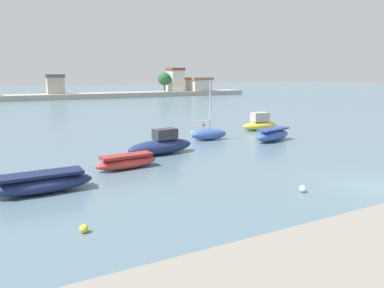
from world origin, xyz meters
TOP-DOWN VIEW (x-y plane):
  - ground_plane at (0.00, 0.00)m, footprint 400.00×400.00m
  - moored_boat_0 at (-15.55, 7.28)m, footprint 4.99×1.65m
  - moored_boat_1 at (-10.34, 9.89)m, footprint 4.16×1.53m
  - moored_boat_2 at (-6.72, 12.76)m, footprint 5.44×2.24m
  - moored_boat_3 at (-0.62, 16.12)m, footprint 3.47×1.45m
  - moored_boat_4 at (4.11, 12.99)m, footprint 4.54×2.40m
  - moored_boat_5 at (7.27, 18.76)m, footprint 4.37×1.63m
  - mooring_buoy_0 at (-14.68, 1.58)m, footprint 0.33×0.33m
  - mooring_buoy_1 at (-0.30, 19.94)m, footprint 0.28×0.28m
  - mooring_buoy_2 at (-3.96, 1.25)m, footprint 0.34×0.34m
  - mooring_buoy_3 at (3.50, 24.35)m, footprint 0.31×0.31m
  - distant_shoreline at (3.67, 80.79)m, footprint 93.46×7.55m

SIDE VIEW (x-z plane):
  - ground_plane at x=0.00m, z-range 0.00..0.00m
  - mooring_buoy_1 at x=-0.30m, z-range 0.00..0.28m
  - mooring_buoy_3 at x=3.50m, z-range 0.00..0.31m
  - mooring_buoy_0 at x=-14.68m, z-range 0.00..0.33m
  - mooring_buoy_2 at x=-3.96m, z-range 0.00..0.34m
  - moored_boat_1 at x=-10.34m, z-range -0.03..0.88m
  - moored_boat_0 at x=-15.55m, z-range -0.02..1.01m
  - moored_boat_3 at x=-0.62m, z-range -2.15..3.23m
  - moored_boat_4 at x=4.11m, z-range -0.02..1.13m
  - moored_boat_2 at x=-6.72m, z-range -0.27..1.61m
  - moored_boat_5 at x=7.27m, z-range -0.25..1.63m
  - distant_shoreline at x=3.67m, z-range -2.23..6.24m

